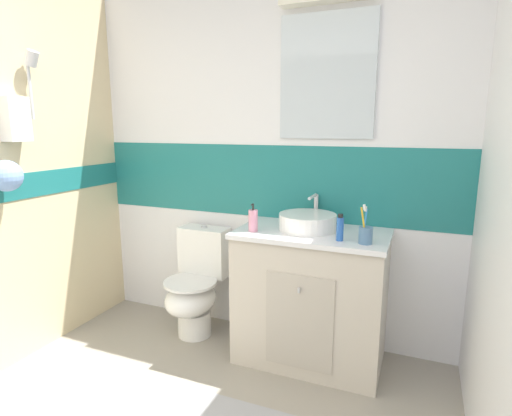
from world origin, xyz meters
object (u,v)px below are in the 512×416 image
at_px(toothbrush_cup, 365,234).
at_px(soap_dispenser, 253,220).
at_px(deodorant_spray_can, 340,228).
at_px(sink_basin, 308,221).
at_px(toilet, 196,286).

relative_size(toothbrush_cup, soap_dispenser, 1.26).
relative_size(toothbrush_cup, deodorant_spray_can, 1.43).
relative_size(sink_basin, deodorant_spray_can, 2.61).
bearing_deg(sink_basin, toilet, -179.47).
bearing_deg(toothbrush_cup, soap_dispenser, 178.67).
distance_m(toilet, soap_dispenser, 0.77).
distance_m(toothbrush_cup, soap_dispenser, 0.67).
bearing_deg(sink_basin, toothbrush_cup, -25.68).
bearing_deg(toilet, soap_dispenser, -17.03).
xyz_separation_m(soap_dispenser, deodorant_spray_can, (0.53, -0.01, 0.00)).
height_order(toilet, toothbrush_cup, toothbrush_cup).
bearing_deg(toilet, sink_basin, 0.53).
xyz_separation_m(sink_basin, toothbrush_cup, (0.37, -0.18, 0.00)).
xyz_separation_m(toilet, soap_dispenser, (0.51, -0.16, 0.56)).
xyz_separation_m(toothbrush_cup, deodorant_spray_can, (-0.14, 0.01, 0.02)).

